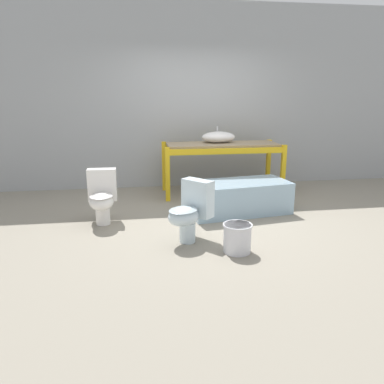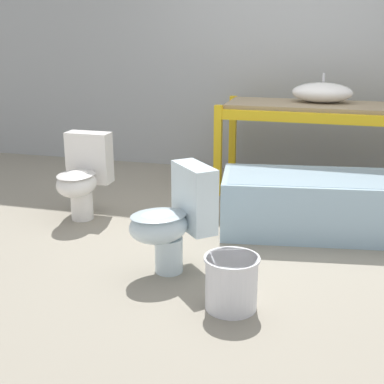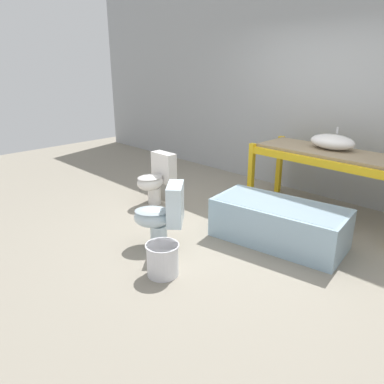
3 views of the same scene
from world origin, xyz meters
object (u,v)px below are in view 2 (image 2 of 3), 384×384
object	(u,v)px
sink_basin	(322,93)
bucket_white	(231,281)
toilet_near	(175,218)
toilet_far	(83,175)
bathtub_main	(315,200)

from	to	relation	value
sink_basin	bucket_white	size ratio (longest dim) A/B	1.78
toilet_near	toilet_far	distance (m)	1.31
toilet_near	toilet_far	xyz separation A→B (m)	(-1.05, 0.78, 0.00)
bathtub_main	toilet_near	bearing A→B (deg)	-139.90
bathtub_main	bucket_white	size ratio (longest dim) A/B	4.75
bathtub_main	toilet_far	bearing A→B (deg)	176.77
sink_basin	toilet_near	xyz separation A→B (m)	(-0.80, -2.14, -0.59)
toilet_far	bucket_white	size ratio (longest dim) A/B	2.21
toilet_far	toilet_near	bearing A→B (deg)	-36.82
sink_basin	toilet_far	xyz separation A→B (m)	(-1.85, -1.36, -0.59)
sink_basin	bucket_white	bearing A→B (deg)	-97.69
bathtub_main	toilet_far	distance (m)	1.90
bathtub_main	toilet_near	distance (m)	1.29
bathtub_main	toilet_far	size ratio (longest dim) A/B	2.15
sink_basin	bathtub_main	world-z (taller)	sink_basin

